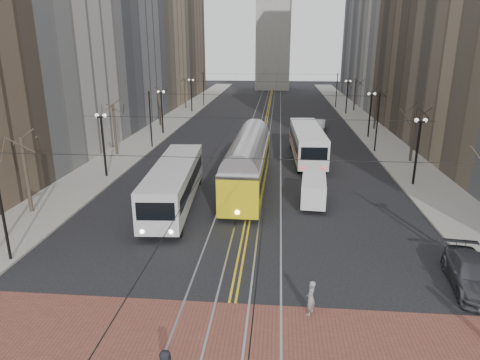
% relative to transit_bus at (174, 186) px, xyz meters
% --- Properties ---
extents(ground, '(260.00, 260.00, 0.00)m').
position_rel_transit_bus_xyz_m(ground, '(5.65, -11.27, -1.64)').
color(ground, black).
rests_on(ground, ground).
extents(sidewalk_left, '(5.00, 140.00, 0.15)m').
position_rel_transit_bus_xyz_m(sidewalk_left, '(-9.35, 33.73, -1.57)').
color(sidewalk_left, gray).
rests_on(sidewalk_left, ground).
extents(sidewalk_right, '(5.00, 140.00, 0.15)m').
position_rel_transit_bus_xyz_m(sidewalk_right, '(20.65, 33.73, -1.57)').
color(sidewalk_right, gray).
rests_on(sidewalk_right, ground).
extents(crosswalk_band, '(25.00, 6.00, 0.01)m').
position_rel_transit_bus_xyz_m(crosswalk_band, '(5.65, -15.27, -1.64)').
color(crosswalk_band, brown).
rests_on(crosswalk_band, ground).
extents(streetcar_rails, '(4.80, 130.00, 0.02)m').
position_rel_transit_bus_xyz_m(streetcar_rails, '(5.65, 33.73, -1.64)').
color(streetcar_rails, gray).
rests_on(streetcar_rails, ground).
extents(centre_lines, '(0.42, 130.00, 0.01)m').
position_rel_transit_bus_xyz_m(centre_lines, '(5.65, 33.73, -1.64)').
color(centre_lines, gold).
rests_on(centre_lines, ground).
extents(building_left_mid, '(16.00, 20.00, 34.00)m').
position_rel_transit_bus_xyz_m(building_left_mid, '(-19.85, 34.73, 15.36)').
color(building_left_mid, slate).
rests_on(building_left_mid, ground).
extents(building_left_far, '(16.00, 20.00, 40.00)m').
position_rel_transit_bus_xyz_m(building_left_far, '(-19.85, 74.73, 18.36)').
color(building_left_far, brown).
rests_on(building_left_far, ground).
extents(building_right_mid, '(16.00, 20.00, 34.00)m').
position_rel_transit_bus_xyz_m(building_right_mid, '(31.15, 34.73, 15.36)').
color(building_right_mid, brown).
rests_on(building_right_mid, ground).
extents(building_right_far, '(16.00, 20.00, 40.00)m').
position_rel_transit_bus_xyz_m(building_right_far, '(31.15, 74.73, 18.36)').
color(building_right_far, slate).
rests_on(building_right_far, ground).
extents(lamp_posts, '(27.60, 57.20, 5.60)m').
position_rel_transit_bus_xyz_m(lamp_posts, '(5.65, 17.48, 1.16)').
color(lamp_posts, black).
rests_on(lamp_posts, ground).
extents(street_trees, '(31.68, 53.28, 5.60)m').
position_rel_transit_bus_xyz_m(street_trees, '(5.65, 23.98, 1.16)').
color(street_trees, '#382D23').
rests_on(street_trees, ground).
extents(trolley_wires, '(25.96, 120.00, 6.60)m').
position_rel_transit_bus_xyz_m(trolley_wires, '(5.65, 23.56, 2.13)').
color(trolley_wires, black).
rests_on(trolley_wires, ground).
extents(transit_bus, '(3.61, 13.31, 3.29)m').
position_rel_transit_bus_xyz_m(transit_bus, '(0.00, 0.00, 0.00)').
color(transit_bus, '#BABABA').
rests_on(transit_bus, ground).
extents(streetcar, '(3.17, 15.49, 3.64)m').
position_rel_transit_bus_xyz_m(streetcar, '(5.15, 4.70, 0.18)').
color(streetcar, gold).
rests_on(streetcar, ground).
extents(rear_bus, '(3.32, 13.09, 3.39)m').
position_rel_transit_bus_xyz_m(rear_bus, '(10.65, 14.81, 0.05)').
color(rear_bus, silver).
rests_on(rear_bus, ground).
extents(cargo_van, '(2.12, 4.72, 2.03)m').
position_rel_transit_bus_xyz_m(cargo_van, '(10.40, 1.41, -0.63)').
color(cargo_van, white).
rests_on(cargo_van, ground).
extents(sedan_grey, '(1.88, 4.49, 1.52)m').
position_rel_transit_bus_xyz_m(sedan_grey, '(12.24, 17.14, -0.89)').
color(sedan_grey, '#393A40').
rests_on(sedan_grey, ground).
extents(sedan_silver, '(2.10, 4.41, 1.40)m').
position_rel_transit_bus_xyz_m(sedan_silver, '(13.60, 32.10, -0.95)').
color(sedan_silver, '#B8BCC1').
rests_on(sedan_silver, ground).
extents(sedan_parked, '(2.70, 5.38, 1.50)m').
position_rel_transit_bus_xyz_m(sedan_parked, '(17.45, -9.77, -0.90)').
color(sedan_parked, '#3B3D42').
rests_on(sedan_parked, ground).
extents(pedestrian_b, '(0.60, 0.71, 1.65)m').
position_rel_transit_bus_xyz_m(pedestrian_b, '(9.25, -12.77, -0.81)').
color(pedestrian_b, gray).
rests_on(pedestrian_b, crosswalk_band).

